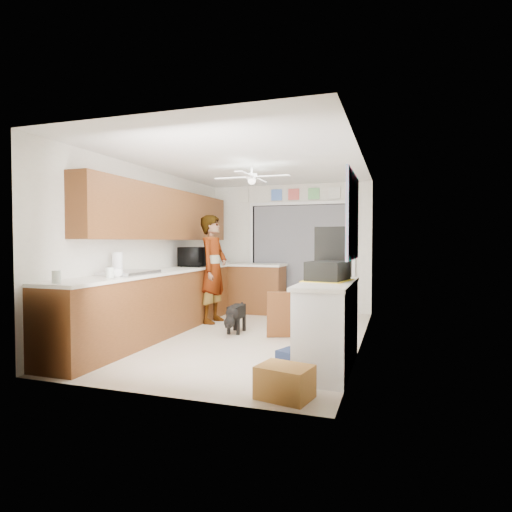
% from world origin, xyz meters
% --- Properties ---
extents(floor, '(5.00, 5.00, 0.00)m').
position_xyz_m(floor, '(0.00, 0.00, 0.00)').
color(floor, beige).
rests_on(floor, ground).
extents(ceiling, '(5.00, 5.00, 0.00)m').
position_xyz_m(ceiling, '(0.00, 0.00, 2.50)').
color(ceiling, white).
rests_on(ceiling, ground).
extents(wall_back, '(3.20, 0.00, 3.20)m').
position_xyz_m(wall_back, '(0.00, 2.50, 1.25)').
color(wall_back, white).
rests_on(wall_back, ground).
extents(wall_front, '(3.20, 0.00, 3.20)m').
position_xyz_m(wall_front, '(0.00, -2.50, 1.25)').
color(wall_front, white).
rests_on(wall_front, ground).
extents(wall_left, '(0.00, 5.00, 5.00)m').
position_xyz_m(wall_left, '(-1.60, 0.00, 1.25)').
color(wall_left, white).
rests_on(wall_left, ground).
extents(wall_right, '(0.00, 5.00, 5.00)m').
position_xyz_m(wall_right, '(1.60, 0.00, 1.25)').
color(wall_right, white).
rests_on(wall_right, ground).
extents(left_base_cabinets, '(0.60, 4.80, 0.90)m').
position_xyz_m(left_base_cabinets, '(-1.30, 0.00, 0.45)').
color(left_base_cabinets, brown).
rests_on(left_base_cabinets, floor).
extents(left_countertop, '(0.62, 4.80, 0.04)m').
position_xyz_m(left_countertop, '(-1.29, 0.00, 0.92)').
color(left_countertop, white).
rests_on(left_countertop, left_base_cabinets).
extents(upper_cabinets, '(0.32, 4.00, 0.80)m').
position_xyz_m(upper_cabinets, '(-1.44, 0.20, 1.80)').
color(upper_cabinets, brown).
rests_on(upper_cabinets, wall_left).
extents(sink_basin, '(0.50, 0.76, 0.06)m').
position_xyz_m(sink_basin, '(-1.29, -1.00, 0.95)').
color(sink_basin, silver).
rests_on(sink_basin, left_countertop).
extents(faucet, '(0.03, 0.03, 0.22)m').
position_xyz_m(faucet, '(-1.48, -1.00, 1.05)').
color(faucet, silver).
rests_on(faucet, left_countertop).
extents(peninsula_base, '(1.00, 0.60, 0.90)m').
position_xyz_m(peninsula_base, '(-0.50, 2.00, 0.45)').
color(peninsula_base, brown).
rests_on(peninsula_base, floor).
extents(peninsula_top, '(1.04, 0.64, 0.04)m').
position_xyz_m(peninsula_top, '(-0.50, 2.00, 0.92)').
color(peninsula_top, white).
rests_on(peninsula_top, peninsula_base).
extents(back_opening_recess, '(2.00, 0.06, 2.10)m').
position_xyz_m(back_opening_recess, '(0.25, 2.47, 1.05)').
color(back_opening_recess, black).
rests_on(back_opening_recess, wall_back).
extents(curtain_panel, '(1.90, 0.03, 2.05)m').
position_xyz_m(curtain_panel, '(0.25, 2.43, 1.05)').
color(curtain_panel, slate).
rests_on(curtain_panel, wall_back).
extents(door_trim_left, '(0.06, 0.04, 2.10)m').
position_xyz_m(door_trim_left, '(-0.77, 2.44, 1.05)').
color(door_trim_left, white).
rests_on(door_trim_left, wall_back).
extents(door_trim_right, '(0.06, 0.04, 2.10)m').
position_xyz_m(door_trim_right, '(1.27, 2.44, 1.05)').
color(door_trim_right, white).
rests_on(door_trim_right, wall_back).
extents(door_trim_head, '(2.10, 0.04, 0.06)m').
position_xyz_m(door_trim_head, '(0.25, 2.44, 2.12)').
color(door_trim_head, white).
rests_on(door_trim_head, wall_back).
extents(header_frame_1, '(0.22, 0.02, 0.22)m').
position_xyz_m(header_frame_1, '(-0.25, 2.47, 2.30)').
color(header_frame_1, '#5480E0').
rests_on(header_frame_1, wall_back).
extents(header_frame_2, '(0.22, 0.02, 0.22)m').
position_xyz_m(header_frame_2, '(0.10, 2.47, 2.30)').
color(header_frame_2, '#DD5A52').
rests_on(header_frame_2, wall_back).
extents(header_frame_3, '(0.22, 0.02, 0.22)m').
position_xyz_m(header_frame_3, '(0.50, 2.47, 2.30)').
color(header_frame_3, '#6EC171').
rests_on(header_frame_3, wall_back).
extents(header_frame_4, '(0.22, 0.02, 0.22)m').
position_xyz_m(header_frame_4, '(0.90, 2.47, 2.30)').
color(header_frame_4, white).
rests_on(header_frame_4, wall_back).
extents(route66_sign, '(0.22, 0.02, 0.26)m').
position_xyz_m(route66_sign, '(-0.95, 2.47, 2.30)').
color(route66_sign, silver).
rests_on(route66_sign, wall_back).
extents(right_counter_base, '(0.50, 1.40, 0.90)m').
position_xyz_m(right_counter_base, '(1.35, -1.20, 0.45)').
color(right_counter_base, white).
rests_on(right_counter_base, floor).
extents(right_counter_top, '(0.54, 1.44, 0.04)m').
position_xyz_m(right_counter_top, '(1.34, -1.20, 0.92)').
color(right_counter_top, white).
rests_on(right_counter_top, right_counter_base).
extents(abstract_painting, '(0.03, 1.15, 0.95)m').
position_xyz_m(abstract_painting, '(1.58, -1.00, 1.65)').
color(abstract_painting, '#F259A3').
rests_on(abstract_painting, wall_right).
extents(ceiling_fan, '(1.14, 1.14, 0.24)m').
position_xyz_m(ceiling_fan, '(0.00, 0.20, 2.32)').
color(ceiling_fan, white).
rests_on(ceiling_fan, ceiling).
extents(microwave, '(0.41, 0.61, 0.33)m').
position_xyz_m(microwave, '(-1.26, 0.90, 1.11)').
color(microwave, black).
rests_on(microwave, left_countertop).
extents(cup, '(0.15, 0.15, 0.10)m').
position_xyz_m(cup, '(-1.17, -1.42, 0.99)').
color(cup, white).
rests_on(cup, left_countertop).
extents(jar_a, '(0.12, 0.12, 0.13)m').
position_xyz_m(jar_a, '(-1.19, -1.54, 1.00)').
color(jar_a, silver).
rests_on(jar_a, left_countertop).
extents(jar_b, '(0.11, 0.11, 0.13)m').
position_xyz_m(jar_b, '(-1.31, -2.25, 1.01)').
color(jar_b, silver).
rests_on(jar_b, left_countertop).
extents(paper_towel_roll, '(0.14, 0.14, 0.29)m').
position_xyz_m(paper_towel_roll, '(-1.43, -1.07, 1.09)').
color(paper_towel_roll, white).
rests_on(paper_towel_roll, left_countertop).
extents(suitcase, '(0.46, 0.56, 0.21)m').
position_xyz_m(suitcase, '(1.32, -1.06, 1.05)').
color(suitcase, black).
rests_on(suitcase, right_counter_top).
extents(suitcase_rim, '(0.53, 0.65, 0.02)m').
position_xyz_m(suitcase_rim, '(1.32, -1.06, 0.94)').
color(suitcase_rim, yellow).
rests_on(suitcase_rim, suitcase).
extents(suitcase_lid, '(0.42, 0.10, 0.50)m').
position_xyz_m(suitcase_lid, '(1.32, -0.77, 1.30)').
color(suitcase_lid, black).
rests_on(suitcase_lid, suitcase).
extents(cardboard_box, '(0.52, 0.43, 0.29)m').
position_xyz_m(cardboard_box, '(1.12, -2.20, 0.14)').
color(cardboard_box, '#A87734').
rests_on(cardboard_box, floor).
extents(navy_crate, '(0.39, 0.37, 0.19)m').
position_xyz_m(navy_crate, '(1.00, -1.32, 0.10)').
color(navy_crate, '#161F37').
rests_on(navy_crate, floor).
extents(cabinet_door_panel, '(0.48, 0.32, 0.67)m').
position_xyz_m(cabinet_door_panel, '(0.53, 0.02, 0.34)').
color(cabinet_door_panel, brown).
rests_on(cabinet_door_panel, floor).
extents(man, '(0.45, 0.67, 1.81)m').
position_xyz_m(man, '(-0.90, 0.82, 0.91)').
color(man, white).
rests_on(man, floor).
extents(dog, '(0.28, 0.60, 0.46)m').
position_xyz_m(dog, '(-0.24, 0.19, 0.23)').
color(dog, black).
rests_on(dog, floor).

